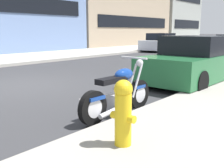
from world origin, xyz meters
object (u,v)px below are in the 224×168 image
car_opposite_curb (161,43)px  fire_hydrant (123,111)px  parked_motorcycle (119,94)px  parked_car_far_down_curb (195,62)px

car_opposite_curb → fire_hydrant: 18.81m
parked_motorcycle → car_opposite_curb: size_ratio=0.47×
car_opposite_curb → fire_hydrant: bearing=25.4°
parked_motorcycle → fire_hydrant: 1.69m
parked_motorcycle → car_opposite_curb: (15.30, 7.80, 0.24)m
parked_motorcycle → parked_car_far_down_curb: bearing=4.6°
parked_car_far_down_curb → parked_motorcycle: bearing=-174.3°
parked_car_far_down_curb → car_opposite_curb: (11.15, 7.54, -0.02)m
parked_car_far_down_curb → car_opposite_curb: 13.45m
parked_motorcycle → parked_car_far_down_curb: size_ratio=0.47×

